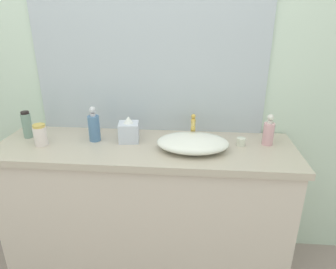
{
  "coord_description": "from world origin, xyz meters",
  "views": [
    {
      "loc": [
        0.33,
        -1.12,
        1.57
      ],
      "look_at": [
        0.19,
        0.41,
        0.95
      ],
      "focal_mm": 31.96,
      "sensor_mm": 36.0,
      "label": 1
    }
  ],
  "objects_px": {
    "lotion_bottle": "(40,135)",
    "sink_basin": "(193,143)",
    "spray_can": "(27,125)",
    "tissue_box": "(129,131)",
    "soap_dispenser": "(94,127)",
    "perfume_bottle": "(269,132)",
    "candle_jar": "(241,142)"
  },
  "relations": [
    {
      "from": "perfume_bottle",
      "to": "candle_jar",
      "type": "distance_m",
      "value": 0.17
    },
    {
      "from": "candle_jar",
      "to": "soap_dispenser",
      "type": "bearing_deg",
      "value": -180.0
    },
    {
      "from": "tissue_box",
      "to": "perfume_bottle",
      "type": "bearing_deg",
      "value": 1.46
    },
    {
      "from": "perfume_bottle",
      "to": "tissue_box",
      "type": "height_order",
      "value": "perfume_bottle"
    },
    {
      "from": "sink_basin",
      "to": "candle_jar",
      "type": "height_order",
      "value": "sink_basin"
    },
    {
      "from": "soap_dispenser",
      "to": "perfume_bottle",
      "type": "xyz_separation_m",
      "value": [
        1.01,
        0.03,
        -0.01
      ]
    },
    {
      "from": "tissue_box",
      "to": "candle_jar",
      "type": "height_order",
      "value": "tissue_box"
    },
    {
      "from": "tissue_box",
      "to": "soap_dispenser",
      "type": "bearing_deg",
      "value": -176.98
    },
    {
      "from": "spray_can",
      "to": "tissue_box",
      "type": "xyz_separation_m",
      "value": [
        0.62,
        -0.01,
        -0.02
      ]
    },
    {
      "from": "soap_dispenser",
      "to": "tissue_box",
      "type": "relative_size",
      "value": 1.37
    },
    {
      "from": "spray_can",
      "to": "tissue_box",
      "type": "distance_m",
      "value": 0.62
    },
    {
      "from": "tissue_box",
      "to": "lotion_bottle",
      "type": "bearing_deg",
      "value": -168.44
    },
    {
      "from": "soap_dispenser",
      "to": "lotion_bottle",
      "type": "bearing_deg",
      "value": -162.66
    },
    {
      "from": "spray_can",
      "to": "tissue_box",
      "type": "height_order",
      "value": "spray_can"
    },
    {
      "from": "lotion_bottle",
      "to": "perfume_bottle",
      "type": "bearing_deg",
      "value": 5.33
    },
    {
      "from": "soap_dispenser",
      "to": "tissue_box",
      "type": "distance_m",
      "value": 0.21
    },
    {
      "from": "candle_jar",
      "to": "spray_can",
      "type": "bearing_deg",
      "value": 179.28
    },
    {
      "from": "sink_basin",
      "to": "tissue_box",
      "type": "distance_m",
      "value": 0.39
    },
    {
      "from": "lotion_bottle",
      "to": "sink_basin",
      "type": "bearing_deg",
      "value": 0.44
    },
    {
      "from": "soap_dispenser",
      "to": "candle_jar",
      "type": "height_order",
      "value": "soap_dispenser"
    },
    {
      "from": "spray_can",
      "to": "candle_jar",
      "type": "height_order",
      "value": "spray_can"
    },
    {
      "from": "lotion_bottle",
      "to": "candle_jar",
      "type": "xyz_separation_m",
      "value": [
        1.14,
        0.09,
        -0.04
      ]
    },
    {
      "from": "lotion_bottle",
      "to": "tissue_box",
      "type": "bearing_deg",
      "value": 11.56
    },
    {
      "from": "lotion_bottle",
      "to": "tissue_box",
      "type": "height_order",
      "value": "tissue_box"
    },
    {
      "from": "tissue_box",
      "to": "spray_can",
      "type": "bearing_deg",
      "value": 179.52
    },
    {
      "from": "tissue_box",
      "to": "candle_jar",
      "type": "xyz_separation_m",
      "value": [
        0.65,
        -0.01,
        -0.04
      ]
    },
    {
      "from": "lotion_bottle",
      "to": "spray_can",
      "type": "distance_m",
      "value": 0.17
    },
    {
      "from": "soap_dispenser",
      "to": "perfume_bottle",
      "type": "bearing_deg",
      "value": 1.77
    },
    {
      "from": "soap_dispenser",
      "to": "spray_can",
      "type": "relative_size",
      "value": 1.28
    },
    {
      "from": "sink_basin",
      "to": "soap_dispenser",
      "type": "bearing_deg",
      "value": 171.84
    },
    {
      "from": "spray_can",
      "to": "sink_basin",
      "type": "bearing_deg",
      "value": -5.66
    },
    {
      "from": "sink_basin",
      "to": "tissue_box",
      "type": "bearing_deg",
      "value": 165.96
    }
  ]
}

